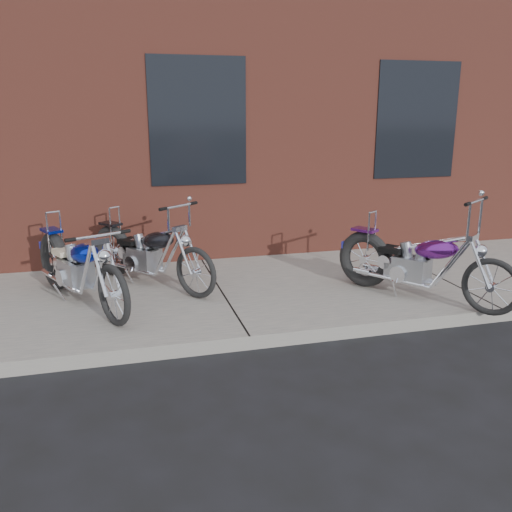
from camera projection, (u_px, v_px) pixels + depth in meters
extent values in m
plane|color=black|center=(250.00, 350.00, 5.50)|extent=(120.00, 120.00, 0.00)
cube|color=slate|center=(221.00, 296.00, 6.88)|extent=(22.00, 3.00, 0.15)
cube|color=brown|center=(161.00, 33.00, 11.93)|extent=(22.00, 10.00, 8.00)
torus|color=black|center=(375.00, 261.00, 6.84)|extent=(0.53, 0.68, 0.72)
torus|color=black|center=(505.00, 290.00, 5.86)|extent=(0.43, 0.58, 0.65)
cube|color=gray|center=(423.00, 271.00, 6.44)|extent=(0.46, 0.49, 0.30)
ellipsoid|color=#6D1D89|center=(449.00, 252.00, 6.19)|extent=(0.53, 0.60, 0.31)
cube|color=black|center=(404.00, 251.00, 6.55)|extent=(0.36, 0.37, 0.06)
cylinder|color=white|center=(496.00, 264.00, 5.87)|extent=(0.20, 0.26, 0.54)
cylinder|color=white|center=(491.00, 202.00, 5.77)|extent=(0.47, 0.34, 0.03)
cylinder|color=white|center=(382.00, 233.00, 6.69)|extent=(0.03, 0.03, 0.48)
cylinder|color=white|center=(410.00, 276.00, 6.70)|extent=(0.55, 0.77, 0.05)
torus|color=black|center=(60.00, 263.00, 6.72)|extent=(0.45, 0.73, 0.74)
torus|color=black|center=(121.00, 299.00, 5.55)|extent=(0.36, 0.63, 0.67)
cube|color=gray|center=(82.00, 276.00, 6.25)|extent=(0.44, 0.49, 0.31)
ellipsoid|color=#0A24C6|center=(90.00, 256.00, 5.96)|extent=(0.49, 0.62, 0.32)
cube|color=beige|center=(71.00, 254.00, 6.39)|extent=(0.35, 0.37, 0.06)
cylinder|color=white|center=(113.00, 271.00, 5.58)|extent=(0.17, 0.29, 0.55)
cylinder|color=white|center=(105.00, 238.00, 5.59)|extent=(0.52, 0.27, 0.03)
cylinder|color=white|center=(59.00, 234.00, 6.56)|extent=(0.03, 0.03, 0.49)
cylinder|color=white|center=(85.00, 280.00, 6.52)|extent=(0.45, 0.85, 0.05)
torus|color=black|center=(120.00, 252.00, 7.31)|extent=(0.54, 0.64, 0.71)
torus|color=black|center=(205.00, 275.00, 6.42)|extent=(0.45, 0.54, 0.64)
cube|color=gray|center=(152.00, 260.00, 6.95)|extent=(0.46, 0.48, 0.29)
ellipsoid|color=black|center=(166.00, 242.00, 6.71)|extent=(0.53, 0.58, 0.30)
cube|color=black|center=(138.00, 243.00, 7.04)|extent=(0.35, 0.36, 0.06)
cylinder|color=white|center=(197.00, 252.00, 6.43)|extent=(0.21, 0.25, 0.53)
cylinder|color=white|center=(188.00, 207.00, 6.36)|extent=(0.44, 0.36, 0.03)
cylinder|color=white|center=(122.00, 226.00, 7.17)|extent=(0.03, 0.03, 0.47)
cylinder|color=white|center=(148.00, 265.00, 7.20)|extent=(0.58, 0.72, 0.05)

